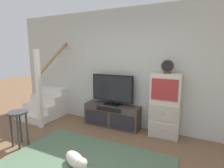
# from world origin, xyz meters

# --- Properties ---
(back_wall) EXTENTS (6.40, 0.12, 2.70)m
(back_wall) POSITION_xyz_m (0.00, 2.46, 1.35)
(back_wall) COLOR #B2B7B2
(back_wall) RESTS_ON ground_plane
(area_rug) EXTENTS (2.60, 1.80, 0.01)m
(area_rug) POSITION_xyz_m (0.00, 0.60, 0.01)
(area_rug) COLOR #4C664C
(area_rug) RESTS_ON ground_plane
(media_console) EXTENTS (1.33, 0.38, 0.52)m
(media_console) POSITION_xyz_m (-0.30, 2.19, 0.26)
(media_console) COLOR #423833
(media_console) RESTS_ON ground_plane
(television) EXTENTS (1.01, 0.22, 0.70)m
(television) POSITION_xyz_m (-0.30, 2.22, 0.89)
(television) COLOR black
(television) RESTS_ON media_console
(side_cabinet) EXTENTS (0.58, 0.38, 1.32)m
(side_cabinet) POSITION_xyz_m (0.90, 2.20, 0.66)
(side_cabinet) COLOR beige
(side_cabinet) RESTS_ON ground_plane
(desk_clock) EXTENTS (0.25, 0.08, 0.27)m
(desk_clock) POSITION_xyz_m (0.91, 2.19, 1.46)
(desk_clock) COLOR #4C3823
(desk_clock) RESTS_ON side_cabinet
(staircase) EXTENTS (1.00, 1.36, 2.20)m
(staircase) POSITION_xyz_m (-2.24, 2.20, 0.37)
(staircase) COLOR silver
(staircase) RESTS_ON ground_plane
(bar_stool_near) EXTENTS (0.34, 0.34, 0.67)m
(bar_stool_near) POSITION_xyz_m (-1.43, 0.61, 0.50)
(bar_stool_near) COLOR #333338
(bar_stool_near) RESTS_ON ground_plane
(dog) EXTENTS (0.52, 0.35, 0.23)m
(dog) POSITION_xyz_m (-0.10, 0.56, 0.12)
(dog) COLOR beige
(dog) RESTS_ON ground_plane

